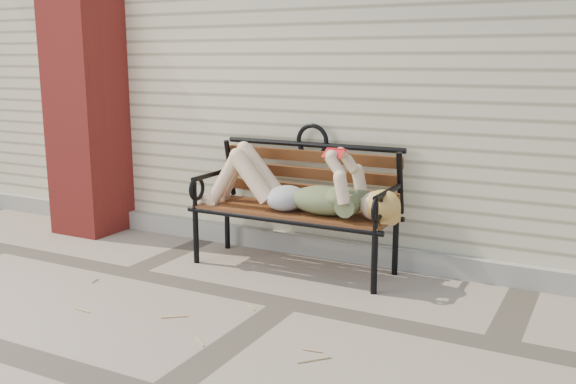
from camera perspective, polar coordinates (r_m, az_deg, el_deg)
The scene contains 7 objects.
ground at distance 3.97m, azimuth -0.04°, elevation -9.89°, with size 80.00×80.00×0.00m, color gray.
house_wall at distance 6.50m, azimuth 12.60°, elevation 11.79°, with size 8.00×4.00×3.00m, color beige.
foundation_strip at distance 4.78m, azimuth 5.39°, elevation -5.20°, with size 8.00×0.10×0.15m, color gray.
brick_pillar at distance 5.70m, azimuth -17.42°, elevation 6.55°, with size 0.50×0.50×2.00m, color maroon.
garden_bench at distance 4.54m, azimuth 0.99°, elevation 0.32°, with size 1.56×0.62×1.01m.
reading_woman at distance 4.42m, azimuth 0.43°, elevation 0.46°, with size 1.47×0.33×0.46m.
straw_scatter at distance 3.36m, azimuth -12.25°, elevation -14.22°, with size 2.61×1.72×0.01m.
Camera 1 is at (1.71, -3.27, 1.46)m, focal length 40.00 mm.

